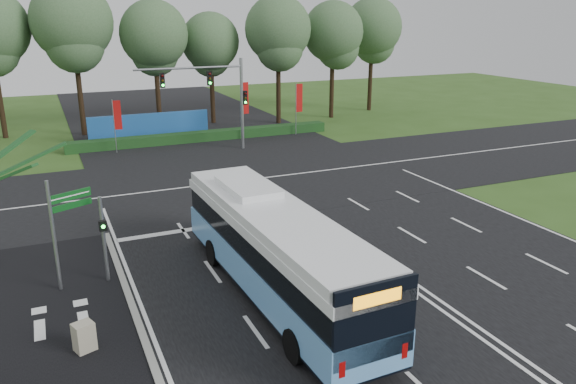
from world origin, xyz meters
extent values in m
plane|color=#304F1A|center=(0.00, 0.00, 0.00)|extent=(120.00, 120.00, 0.00)
cube|color=black|center=(0.00, 0.00, 0.02)|extent=(20.00, 120.00, 0.04)
cube|color=black|center=(0.00, 12.00, 0.03)|extent=(120.00, 14.00, 0.05)
cube|color=black|center=(-12.50, -3.00, 0.03)|extent=(5.00, 18.00, 0.06)
cube|color=gray|center=(-10.10, -3.00, 0.06)|extent=(0.25, 18.00, 0.12)
cube|color=#62A2E3|center=(-4.97, -2.90, 1.15)|extent=(3.10, 13.00, 1.18)
cube|color=black|center=(-4.97, -2.90, 0.61)|extent=(3.07, 12.94, 0.32)
cube|color=black|center=(-4.97, -2.90, 2.23)|extent=(2.99, 12.80, 1.02)
cube|color=white|center=(-4.97, -2.90, 2.88)|extent=(3.10, 13.00, 0.38)
cube|color=white|center=(-4.97, -2.90, 3.25)|extent=(3.03, 12.48, 0.38)
cube|color=white|center=(-5.05, -0.21, 3.58)|extent=(1.82, 3.28, 0.27)
cube|color=black|center=(-4.76, -9.30, 2.28)|extent=(2.61, 0.20, 2.37)
cube|color=orange|center=(-4.76, -9.34, 3.04)|extent=(1.51, 0.11, 0.38)
cylinder|color=black|center=(-6.35, 0.72, 0.56)|extent=(0.34, 1.13, 1.12)
cylinder|color=black|center=(-3.82, 0.80, 0.56)|extent=(0.34, 1.13, 1.12)
cylinder|color=black|center=(-6.10, -7.03, 0.56)|extent=(0.34, 1.13, 1.12)
cylinder|color=black|center=(-3.57, -6.95, 0.56)|extent=(0.34, 1.13, 1.12)
cylinder|color=gray|center=(-10.63, 0.92, 1.77)|extent=(0.14, 0.14, 3.54)
cube|color=black|center=(-10.63, 0.74, 2.43)|extent=(0.30, 0.22, 0.41)
sphere|color=#19F233|center=(-10.63, 0.64, 2.43)|extent=(0.14, 0.14, 0.14)
cylinder|color=gray|center=(-12.39, 0.86, 2.21)|extent=(0.13, 0.13, 4.41)
cube|color=#0D4C17|center=(-11.64, 1.21, 3.64)|extent=(1.53, 0.75, 0.33)
cube|color=#0D4C17|center=(-11.64, 1.21, 3.26)|extent=(1.53, 0.75, 0.24)
cube|color=white|center=(-11.64, 1.17, 3.64)|extent=(1.41, 0.66, 0.04)
cube|color=#A89F87|center=(-11.89, -3.84, 0.50)|extent=(0.74, 0.68, 1.00)
cylinder|color=gray|center=(-7.32, 23.01, 2.05)|extent=(0.06, 0.06, 4.09)
cube|color=#A9100E|center=(-7.02, 22.97, 2.91)|extent=(0.55, 0.10, 2.18)
cylinder|color=gray|center=(3.07, 23.64, 2.44)|extent=(0.08, 0.08, 4.89)
cube|color=#A9100E|center=(3.42, 23.72, 3.47)|extent=(0.64, 0.19, 2.61)
cylinder|color=gray|center=(8.02, 23.59, 2.27)|extent=(0.07, 0.07, 4.53)
cube|color=#A9100E|center=(8.35, 23.62, 3.22)|extent=(0.61, 0.10, 2.42)
cylinder|color=gray|center=(2.00, 20.50, 3.50)|extent=(0.24, 0.24, 7.00)
cylinder|color=gray|center=(-2.00, 20.50, 6.40)|extent=(8.00, 0.16, 0.16)
cube|color=black|center=(-0.50, 20.50, 5.60)|extent=(0.32, 0.28, 1.05)
cube|color=black|center=(-4.00, 20.50, 5.60)|extent=(0.32, 0.28, 1.05)
cube|color=black|center=(2.25, 20.50, 4.00)|extent=(0.32, 0.28, 1.05)
cube|color=#163D18|center=(0.00, 24.50, 0.40)|extent=(22.00, 1.20, 0.80)
cube|color=#1D55A1|center=(-4.00, 27.00, 1.10)|extent=(10.00, 0.30, 2.20)
cylinder|color=black|center=(-8.98, 31.07, 4.54)|extent=(0.44, 0.44, 9.09)
sphere|color=#3A5B35|center=(-8.98, 31.07, 9.56)|extent=(6.69, 6.69, 6.69)
cylinder|color=black|center=(-2.39, 30.78, 4.02)|extent=(0.44, 0.44, 8.05)
sphere|color=#3A5B35|center=(-2.39, 30.78, 8.47)|extent=(5.93, 5.93, 5.93)
cylinder|color=black|center=(3.03, 32.00, 3.66)|extent=(0.44, 0.44, 7.31)
sphere|color=#3A5B35|center=(3.03, 32.00, 7.70)|extent=(5.39, 5.39, 5.39)
cylinder|color=black|center=(8.78, 29.28, 4.18)|extent=(0.44, 0.44, 8.37)
sphere|color=#3A5B35|center=(8.78, 29.28, 8.81)|extent=(6.17, 6.17, 6.17)
cylinder|color=black|center=(15.00, 30.11, 4.03)|extent=(0.44, 0.44, 8.06)
sphere|color=#3A5B35|center=(15.00, 30.11, 8.49)|extent=(5.94, 5.94, 5.94)
cylinder|color=black|center=(20.95, 32.40, 4.18)|extent=(0.44, 0.44, 8.36)
sphere|color=#3A5B35|center=(20.95, 32.40, 8.80)|extent=(6.16, 6.16, 6.16)
camera|label=1|loc=(-12.27, -20.46, 10.18)|focal=35.00mm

